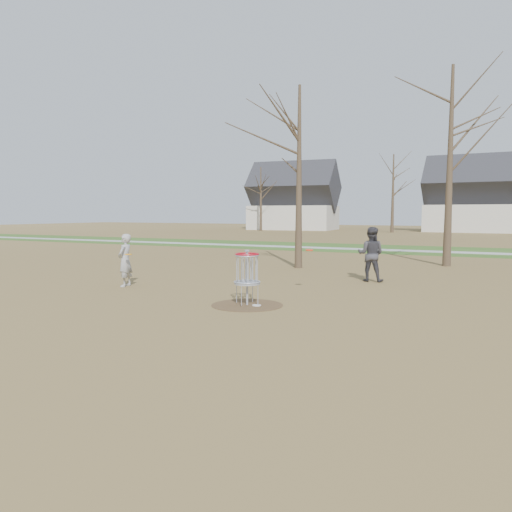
# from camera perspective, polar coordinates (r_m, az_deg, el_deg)

# --- Properties ---
(ground) EXTENTS (160.00, 160.00, 0.00)m
(ground) POSITION_cam_1_polar(r_m,az_deg,el_deg) (12.52, -1.02, -5.65)
(ground) COLOR brown
(ground) RESTS_ON ground
(green_band) EXTENTS (160.00, 8.00, 0.01)m
(green_band) POSITION_cam_1_polar(r_m,az_deg,el_deg) (32.50, 16.35, 0.72)
(green_band) COLOR #2D5119
(green_band) RESTS_ON ground
(footpath) EXTENTS (160.00, 1.50, 0.01)m
(footpath) POSITION_cam_1_polar(r_m,az_deg,el_deg) (31.51, 16.03, 0.62)
(footpath) COLOR #9E9E99
(footpath) RESTS_ON green_band
(dirt_circle) EXTENTS (1.80, 1.80, 0.01)m
(dirt_circle) POSITION_cam_1_polar(r_m,az_deg,el_deg) (12.52, -1.02, -5.63)
(dirt_circle) COLOR #47331E
(dirt_circle) RESTS_ON ground
(player_standing) EXTENTS (0.51, 0.67, 1.65)m
(player_standing) POSITION_cam_1_polar(r_m,az_deg,el_deg) (16.08, -14.73, -0.48)
(player_standing) COLOR #A8A8A8
(player_standing) RESTS_ON ground
(player_throwing) EXTENTS (0.93, 0.74, 1.83)m
(player_throwing) POSITION_cam_1_polar(r_m,az_deg,el_deg) (17.16, 12.99, 0.21)
(player_throwing) COLOR #3A383E
(player_throwing) RESTS_ON ground
(disc_grounded) EXTENTS (0.22, 0.22, 0.02)m
(disc_grounded) POSITION_cam_1_polar(r_m,az_deg,el_deg) (12.40, 0.07, -5.66)
(disc_grounded) COLOR white
(disc_grounded) RESTS_ON dirt_circle
(discs_in_play) EXTENTS (5.37, 2.09, 0.22)m
(discs_in_play) POSITION_cam_1_polar(r_m,az_deg,el_deg) (14.85, -4.01, 0.45)
(discs_in_play) COLOR red
(discs_in_play) RESTS_ON ground
(disc_golf_basket) EXTENTS (0.64, 0.64, 1.35)m
(disc_golf_basket) POSITION_cam_1_polar(r_m,az_deg,el_deg) (12.38, -1.03, -1.49)
(disc_golf_basket) COLOR #9EA3AD
(disc_golf_basket) RESTS_ON ground
(bare_trees) EXTENTS (52.62, 44.98, 9.00)m
(bare_trees) POSITION_cam_1_polar(r_m,az_deg,el_deg) (46.96, 21.90, 8.35)
(bare_trees) COLOR #382B1E
(bare_trees) RESTS_ON ground
(houses_row) EXTENTS (56.51, 10.01, 7.26)m
(houses_row) POSITION_cam_1_polar(r_m,az_deg,el_deg) (63.50, 25.38, 5.61)
(houses_row) COLOR silver
(houses_row) RESTS_ON ground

